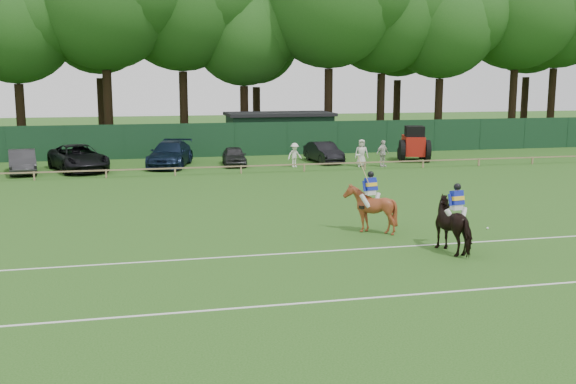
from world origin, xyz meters
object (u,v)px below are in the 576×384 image
object	(u,v)px
suv_black	(78,158)
spectator_left	(295,155)
spectator_right	(362,153)
spectator_mid	(383,153)
hatch_grey	(234,156)
estate_black	(324,152)
horse_chestnut	(370,209)
sedan_navy	(170,154)
sedan_grey	(22,162)
tractor	(414,144)
polo_ball	(487,228)
utility_shed	(279,131)
horse_dark	(456,225)

from	to	relation	value
suv_black	spectator_left	size ratio (longest dim) A/B	3.74
spectator_right	spectator_mid	bearing A→B (deg)	0.65
hatch_grey	estate_black	distance (m)	6.29
horse_chestnut	suv_black	bearing A→B (deg)	-70.45
sedan_navy	spectator_mid	xyz separation A→B (m)	(13.63, -3.20, 0.05)
sedan_grey	tractor	xyz separation A→B (m)	(25.82, 0.26, 0.44)
polo_ball	tractor	size ratio (longest dim) A/B	0.03
suv_black	tractor	bearing A→B (deg)	-19.46
estate_black	spectator_mid	world-z (taller)	spectator_mid
hatch_grey	spectator_right	xyz separation A→B (m)	(8.08, -2.50, 0.27)
sedan_grey	hatch_grey	xyz separation A→B (m)	(13.21, 0.74, -0.10)
sedan_grey	hatch_grey	world-z (taller)	sedan_grey
utility_shed	estate_black	bearing A→B (deg)	-79.69
horse_dark	sedan_grey	distance (m)	28.83
horse_dark	sedan_grey	xyz separation A→B (m)	(-17.24, 23.11, -0.19)
sedan_grey	polo_ball	size ratio (longest dim) A/B	49.05
spectator_right	utility_shed	xyz separation A→B (m)	(-3.23, 10.67, 0.63)
spectator_left	spectator_mid	size ratio (longest dim) A/B	0.90
horse_dark	spectator_mid	size ratio (longest dim) A/B	1.24
horse_dark	tractor	world-z (taller)	tractor
horse_dark	estate_black	distance (m)	24.24
horse_dark	spectator_right	size ratio (longest dim) A/B	1.20
sedan_navy	hatch_grey	world-z (taller)	sedan_navy
hatch_grey	spectator_mid	distance (m)	9.84
horse_dark	horse_chestnut	distance (m)	3.83
horse_dark	utility_shed	bearing A→B (deg)	-103.05
polo_ball	utility_shed	world-z (taller)	utility_shed
suv_black	spectator_mid	distance (m)	19.53
horse_dark	utility_shed	size ratio (longest dim) A/B	0.26
horse_dark	sedan_navy	size ratio (longest dim) A/B	0.38
horse_chestnut	sedan_navy	size ratio (longest dim) A/B	0.33
horse_chestnut	sedan_navy	distance (m)	21.88
horse_dark	estate_black	xyz separation A→B (m)	(2.25, 24.13, -0.23)
hatch_grey	utility_shed	world-z (taller)	utility_shed
horse_dark	hatch_grey	bearing A→B (deg)	-92.00
sedan_navy	polo_ball	xyz separation A→B (m)	(11.03, -21.47, -0.78)
suv_black	sedan_grey	bearing A→B (deg)	168.08
horse_dark	estate_black	size ratio (longest dim) A/B	0.52
sedan_navy	spectator_left	world-z (taller)	sedan_navy
horse_chestnut	spectator_mid	world-z (taller)	horse_chestnut
spectator_right	polo_ball	size ratio (longest dim) A/B	20.09
spectator_mid	spectator_right	world-z (taller)	spectator_right
horse_chestnut	spectator_mid	xyz separation A→B (m)	(7.27, 17.74, -0.05)
polo_ball	estate_black	bearing A→B (deg)	91.52
spectator_left	spectator_right	world-z (taller)	spectator_right
horse_chestnut	utility_shed	size ratio (longest dim) A/B	0.22
spectator_right	estate_black	bearing A→B (deg)	134.73
polo_ball	horse_dark	bearing A→B (deg)	-135.03
spectator_mid	tractor	size ratio (longest dim) A/B	0.52
horse_chestnut	utility_shed	world-z (taller)	utility_shed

